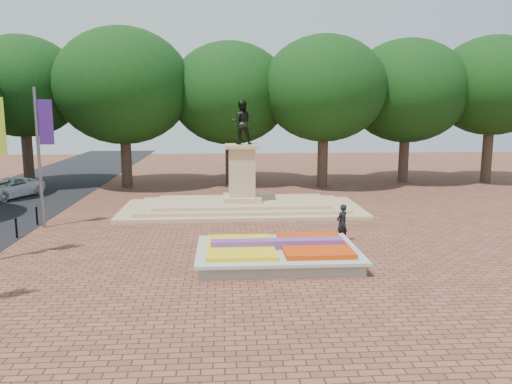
{
  "coord_description": "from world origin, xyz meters",
  "views": [
    {
      "loc": [
        -1.11,
        -20.81,
        6.02
      ],
      "look_at": [
        0.4,
        1.57,
        2.2
      ],
      "focal_mm": 35.0,
      "sensor_mm": 36.0,
      "label": 1
    }
  ],
  "objects_px": {
    "flower_bed": "(278,253)",
    "van": "(8,188)",
    "pedestrian": "(342,223)",
    "monument": "(242,196)"
  },
  "relations": [
    {
      "from": "monument",
      "to": "van",
      "type": "xyz_separation_m",
      "value": [
        -15.46,
        5.13,
        -0.21
      ]
    },
    {
      "from": "monument",
      "to": "pedestrian",
      "type": "relative_size",
      "value": 8.09
    },
    {
      "from": "monument",
      "to": "pedestrian",
      "type": "xyz_separation_m",
      "value": [
        4.24,
        -7.2,
        -0.02
      ]
    },
    {
      "from": "van",
      "to": "pedestrian",
      "type": "relative_size",
      "value": 2.8
    },
    {
      "from": "monument",
      "to": "van",
      "type": "relative_size",
      "value": 2.89
    },
    {
      "from": "flower_bed",
      "to": "van",
      "type": "relative_size",
      "value": 1.3
    },
    {
      "from": "van",
      "to": "pedestrian",
      "type": "xyz_separation_m",
      "value": [
        19.7,
        -12.34,
        0.19
      ]
    },
    {
      "from": "flower_bed",
      "to": "van",
      "type": "height_order",
      "value": "van"
    },
    {
      "from": "flower_bed",
      "to": "pedestrian",
      "type": "height_order",
      "value": "pedestrian"
    },
    {
      "from": "flower_bed",
      "to": "van",
      "type": "xyz_separation_m",
      "value": [
        -16.49,
        15.13,
        0.3
      ]
    }
  ]
}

